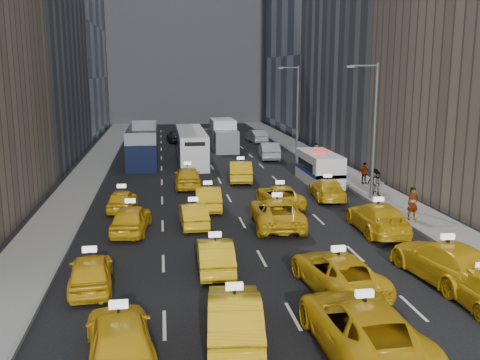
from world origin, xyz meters
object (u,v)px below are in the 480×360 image
object	(u,v)px
city_bus	(191,146)
pedestrian_0	(413,204)
box_truck	(224,135)
taxi_0	(120,337)
double_decker	(143,145)
taxi_1	(234,316)
taxi_2	(363,326)
nypd_van	(319,168)

from	to	relation	value
city_bus	pedestrian_0	bearing A→B (deg)	-67.86
box_truck	pedestrian_0	size ratio (longest dim) A/B	3.89
taxi_0	pedestrian_0	distance (m)	20.03
double_decker	pedestrian_0	world-z (taller)	double_decker
city_bus	taxi_1	bearing A→B (deg)	-95.55
taxi_0	taxi_2	xyz separation A→B (m)	(7.31, -0.44, 0.03)
city_bus	taxi_0	bearing A→B (deg)	-101.23
taxi_2	city_bus	xyz separation A→B (m)	(-3.20, 35.67, 0.67)
taxi_0	city_bus	distance (m)	35.47
taxi_0	taxi_1	distance (m)	3.64
taxi_0	nypd_van	world-z (taller)	nypd_van
taxi_1	pedestrian_0	world-z (taller)	pedestrian_0
taxi_0	taxi_2	bearing A→B (deg)	168.82
double_decker	pedestrian_0	xyz separation A→B (m)	(15.77, -22.92, -0.58)
pedestrian_0	taxi_2	bearing A→B (deg)	-123.61
double_decker	taxi_0	bearing A→B (deg)	-96.81
taxi_1	city_bus	size ratio (longest dim) A/B	0.40
taxi_0	taxi_1	size ratio (longest dim) A/B	0.99
taxi_1	city_bus	world-z (taller)	city_bus
pedestrian_0	box_truck	bearing A→B (deg)	101.49
city_bus	pedestrian_0	xyz separation A→B (m)	(11.27, -22.40, -0.41)
taxi_1	taxi_2	bearing A→B (deg)	166.06
double_decker	nypd_van	bearing A→B (deg)	-47.71
taxi_1	nypd_van	world-z (taller)	nypd_van
city_bus	taxi_2	bearing A→B (deg)	-89.45
box_truck	taxi_1	bearing A→B (deg)	-101.71
nypd_van	pedestrian_0	size ratio (longest dim) A/B	3.26
city_bus	box_truck	distance (m)	8.41
double_decker	pedestrian_0	size ratio (longest dim) A/B	6.28
taxi_2	pedestrian_0	size ratio (longest dim) A/B	3.20
taxi_1	taxi_0	bearing A→B (deg)	20.11
taxi_1	nypd_van	size ratio (longest dim) A/B	0.78
taxi_0	nypd_van	size ratio (longest dim) A/B	0.77
taxi_1	taxi_2	world-z (taller)	taxi_2
taxi_1	box_truck	distance (m)	41.99
double_decker	box_truck	world-z (taller)	double_decker
taxi_0	box_truck	world-z (taller)	box_truck
taxi_0	pedestrian_0	xyz separation A→B (m)	(15.38, 12.83, 0.29)
box_truck	nypd_van	bearing A→B (deg)	-79.72
taxi_1	taxi_2	xyz separation A→B (m)	(3.78, -1.35, 0.05)
double_decker	taxi_1	bearing A→B (deg)	-91.03
taxi_0	double_decker	distance (m)	35.76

